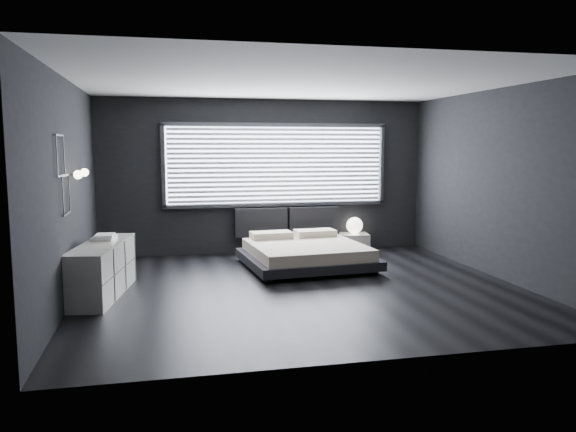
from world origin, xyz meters
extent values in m
plane|color=black|center=(0.00, 0.00, 0.00)|extent=(6.00, 6.00, 0.00)
plane|color=silver|center=(0.00, 0.00, 2.80)|extent=(6.00, 6.00, 0.00)
cube|color=black|center=(0.00, 2.75, 1.40)|extent=(6.00, 0.04, 2.80)
cube|color=black|center=(0.00, -2.75, 1.40)|extent=(6.00, 0.04, 2.80)
cube|color=black|center=(-3.00, 0.00, 1.40)|extent=(0.04, 5.50, 2.80)
cube|color=black|center=(3.00, 0.00, 1.40)|extent=(0.04, 5.50, 2.80)
cube|color=white|center=(0.20, 2.73, 1.61)|extent=(4.00, 0.02, 1.38)
cube|color=#47474C|center=(-1.84, 2.70, 1.61)|extent=(0.06, 0.08, 1.48)
cube|color=#47474C|center=(2.24, 2.70, 1.61)|extent=(0.06, 0.08, 1.48)
cube|color=#47474C|center=(0.20, 2.70, 2.34)|extent=(4.14, 0.08, 0.06)
cube|color=#47474C|center=(0.20, 2.70, 0.88)|extent=(4.14, 0.08, 0.06)
cube|color=silver|center=(0.20, 2.67, 1.61)|extent=(3.94, 0.03, 1.32)
cube|color=black|center=(-0.11, 2.64, 0.57)|extent=(0.96, 0.16, 0.52)
cube|color=black|center=(0.89, 2.64, 0.57)|extent=(0.96, 0.16, 0.52)
cylinder|color=silver|center=(-2.95, 0.05, 1.60)|extent=(0.10, 0.02, 0.02)
sphere|color=#FFE5B7|center=(-2.88, 0.05, 1.60)|extent=(0.11, 0.11, 0.11)
cylinder|color=silver|center=(-2.95, 0.65, 1.60)|extent=(0.10, 0.02, 0.02)
sphere|color=#FFE5B7|center=(-2.88, 0.65, 1.60)|extent=(0.11, 0.11, 0.11)
cube|color=#47474C|center=(-2.98, -0.55, 2.08)|extent=(0.01, 0.46, 0.02)
cube|color=#47474C|center=(-2.98, -0.55, 1.62)|extent=(0.01, 0.46, 0.02)
cube|color=#47474C|center=(-2.98, -0.32, 1.85)|extent=(0.01, 0.02, 0.46)
cube|color=#47474C|center=(-2.98, -0.78, 1.85)|extent=(0.01, 0.02, 0.46)
cube|color=#47474C|center=(-2.98, -0.30, 1.61)|extent=(0.01, 0.46, 0.02)
cube|color=#47474C|center=(-2.98, -0.30, 1.15)|extent=(0.01, 0.46, 0.02)
cube|color=#47474C|center=(-2.98, -0.07, 1.38)|extent=(0.01, 0.02, 0.46)
cube|color=#47474C|center=(-2.98, -0.53, 1.38)|extent=(0.01, 0.02, 0.46)
cube|color=black|center=(-0.38, 0.42, 0.04)|extent=(0.11, 0.11, 0.07)
cube|color=black|center=(1.29, 0.56, 0.04)|extent=(0.11, 0.11, 0.07)
cube|color=black|center=(-0.51, 1.91, 0.04)|extent=(0.11, 0.11, 0.07)
cube|color=black|center=(1.16, 2.05, 0.04)|extent=(0.11, 0.11, 0.07)
cube|color=black|center=(0.39, 1.23, 0.14)|extent=(2.09, 2.01, 0.14)
cube|color=beige|center=(0.39, 1.23, 0.30)|extent=(1.87, 1.87, 0.18)
cube|color=beige|center=(-0.06, 1.89, 0.45)|extent=(0.72, 0.43, 0.11)
cube|color=beige|center=(0.73, 1.95, 0.45)|extent=(0.72, 0.43, 0.11)
cube|color=silver|center=(1.62, 2.50, 0.16)|extent=(0.60, 0.53, 0.32)
sphere|color=white|center=(1.65, 2.53, 0.47)|extent=(0.30, 0.30, 0.30)
cube|color=silver|center=(-2.65, 0.16, 0.35)|extent=(0.77, 1.80, 0.70)
cube|color=#47474C|center=(-2.41, 0.12, 0.35)|extent=(0.30, 1.69, 0.68)
cube|color=white|center=(-2.64, 0.47, 0.72)|extent=(0.33, 0.40, 0.04)
cube|color=white|center=(-2.63, 0.45, 0.75)|extent=(0.25, 0.34, 0.03)
camera|label=1|loc=(-1.82, -7.40, 1.96)|focal=35.00mm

